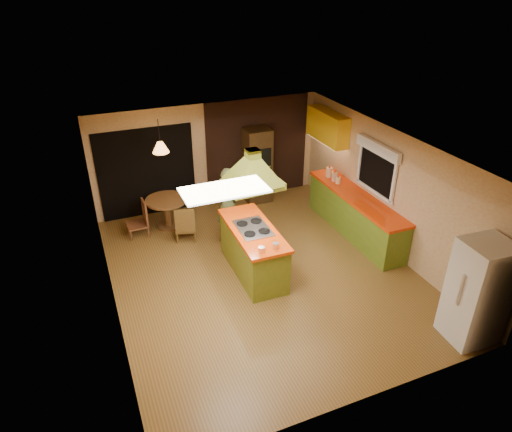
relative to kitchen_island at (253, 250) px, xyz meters
name	(u,v)px	position (x,y,z in m)	size (l,w,h in m)	color
ground	(262,272)	(0.15, -0.09, -0.49)	(6.50, 6.50, 0.00)	brown
room_walls	(263,215)	(0.15, -0.09, 0.76)	(5.50, 6.50, 6.50)	beige
ceiling_plane	(263,150)	(0.15, -0.09, 2.01)	(6.50, 6.50, 0.00)	silver
brick_panel	(258,148)	(1.40, 3.14, 0.76)	(2.64, 0.03, 2.50)	#381E14
nook_opening	(147,173)	(-1.35, 3.14, 0.56)	(2.20, 0.03, 2.10)	black
right_counter	(355,214)	(2.60, 0.51, -0.02)	(0.62, 3.05, 0.92)	olive
upper_cabinets	(327,126)	(2.72, 2.11, 1.46)	(0.34, 1.40, 0.70)	yellow
window_right	(377,160)	(2.85, 0.31, 1.28)	(0.12, 1.35, 1.06)	black
fluor_panel	(224,190)	(-0.95, -1.29, 2.00)	(1.20, 0.60, 0.03)	white
kitchen_island	(253,250)	(0.00, 0.00, 0.00)	(0.82, 1.94, 0.98)	olive
range_hood	(253,163)	(0.00, 0.00, 1.77)	(1.01, 0.75, 0.79)	olive
man	(227,205)	(-0.05, 1.31, 0.34)	(0.60, 0.40, 1.66)	#49522B
refrigerator	(478,292)	(2.48, -2.93, 0.38)	(0.71, 0.67, 1.73)	white
wall_oven	(257,165)	(1.27, 2.85, 0.44)	(0.61, 0.60, 1.85)	#3F2C14
dining_table	(167,208)	(-1.12, 2.35, 0.00)	(0.92, 0.92, 0.70)	brown
chair_left	(136,219)	(-1.82, 2.25, -0.09)	(0.43, 0.43, 0.79)	brown
chair_near	(186,222)	(-0.87, 1.70, -0.09)	(0.44, 0.44, 0.80)	brown
pendant_lamp	(161,147)	(-1.12, 2.35, 1.41)	(0.35, 0.35, 0.22)	#FF9E3F
canister_large	(329,172)	(2.55, 1.60, 0.54)	(0.15, 0.15, 0.22)	#FBE9C9
canister_medium	(335,176)	(2.55, 1.36, 0.53)	(0.14, 0.14, 0.20)	beige
canister_small	(338,180)	(2.55, 1.20, 0.51)	(0.12, 0.12, 0.15)	#FFF3CD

